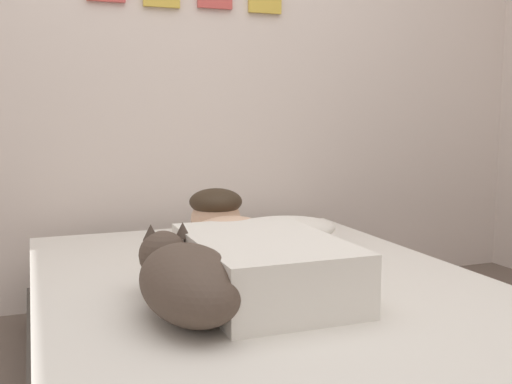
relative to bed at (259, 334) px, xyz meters
name	(u,v)px	position (x,y,z in m)	size (l,w,h in m)	color
back_wall	(187,53)	(0.06, 1.17, 1.06)	(3.95, 0.12, 2.50)	silver
bed	(259,334)	(0.00, 0.00, 0.00)	(1.50, 1.96, 0.40)	#4C4742
pillow	(279,230)	(0.27, 0.48, 0.26)	(0.52, 0.32, 0.11)	white
person_lying	(248,252)	(-0.06, -0.06, 0.31)	(0.43, 0.92, 0.27)	silver
dog	(186,279)	(-0.33, -0.29, 0.31)	(0.26, 0.57, 0.21)	#4C3D33
coffee_cup	(280,241)	(0.23, 0.35, 0.24)	(0.12, 0.09, 0.07)	#D84C47
cell_phone	(263,289)	(-0.04, -0.15, 0.21)	(0.07, 0.14, 0.01)	black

